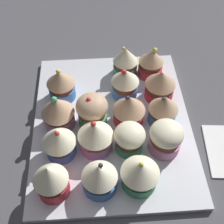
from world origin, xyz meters
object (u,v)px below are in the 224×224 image
(cupcake_0, at_px, (151,63))
(cupcake_5, at_px, (163,109))
(cupcake_6, at_px, (129,108))
(cupcake_13, at_px, (140,173))
(cupcake_14, at_px, (100,177))
(cupcake_12, at_px, (59,141))
(baking_tray, at_px, (112,123))
(cupcake_15, at_px, (51,179))
(cupcake_2, at_px, (160,84))
(cupcake_4, at_px, (61,84))
(cupcake_7, at_px, (92,110))
(cupcake_10, at_px, (130,138))
(cupcake_11, at_px, (96,136))
(cupcake_8, at_px, (58,113))
(cupcake_3, at_px, (125,82))
(cupcake_9, at_px, (166,138))
(cupcake_1, at_px, (125,61))

(cupcake_0, xyz_separation_m, cupcake_5, (-0.00, 0.14, 0.00))
(cupcake_6, relative_size, cupcake_13, 1.09)
(cupcake_14, bearing_deg, cupcake_12, -45.85)
(baking_tray, xyz_separation_m, cupcake_15, (0.11, 0.14, 0.05))
(cupcake_2, distance_m, cupcake_4, 0.21)
(cupcake_6, bearing_deg, cupcake_13, 91.90)
(cupcake_13, distance_m, cupcake_15, 0.15)
(baking_tray, height_order, cupcake_7, cupcake_7)
(cupcake_10, bearing_deg, cupcake_5, -140.17)
(cupcake_0, bearing_deg, cupcake_11, 55.71)
(cupcake_4, distance_m, cupcake_7, 0.10)
(cupcake_5, height_order, cupcake_8, cupcake_8)
(cupcake_14, distance_m, cupcake_15, 0.08)
(cupcake_7, relative_size, cupcake_12, 1.00)
(cupcake_6, bearing_deg, cupcake_11, 42.52)
(cupcake_10, distance_m, cupcake_12, 0.13)
(cupcake_5, distance_m, cupcake_12, 0.21)
(cupcake_0, height_order, cupcake_4, cupcake_4)
(cupcake_2, relative_size, cupcake_10, 1.13)
(cupcake_6, xyz_separation_m, cupcake_10, (0.01, 0.07, -0.00))
(baking_tray, bearing_deg, cupcake_11, 60.68)
(cupcake_2, height_order, cupcake_14, cupcake_2)
(cupcake_2, height_order, cupcake_8, cupcake_8)
(cupcake_3, xyz_separation_m, cupcake_8, (0.14, 0.07, 0.00))
(cupcake_15, bearing_deg, cupcake_13, -178.38)
(cupcake_9, height_order, cupcake_12, cupcake_12)
(cupcake_2, distance_m, cupcake_8, 0.22)
(cupcake_10, bearing_deg, cupcake_4, -47.34)
(cupcake_7, height_order, cupcake_9, cupcake_7)
(cupcake_5, bearing_deg, cupcake_13, 64.79)
(cupcake_9, bearing_deg, cupcake_5, -95.50)
(cupcake_4, bearing_deg, cupcake_7, 130.60)
(cupcake_2, bearing_deg, cupcake_5, 85.28)
(cupcake_3, height_order, cupcake_6, same)
(cupcake_13, bearing_deg, cupcake_14, 1.48)
(cupcake_12, bearing_deg, cupcake_11, -174.49)
(cupcake_3, relative_size, cupcake_11, 0.99)
(cupcake_8, relative_size, cupcake_13, 1.19)
(cupcake_5, bearing_deg, cupcake_9, 84.50)
(cupcake_15, bearing_deg, cupcake_12, -97.14)
(cupcake_1, height_order, cupcake_3, cupcake_3)
(cupcake_6, height_order, cupcake_7, same)
(cupcake_8, height_order, cupcake_13, cupcake_8)
(cupcake_9, distance_m, cupcake_12, 0.19)
(cupcake_2, height_order, cupcake_3, cupcake_3)
(cupcake_10, distance_m, cupcake_11, 0.06)
(cupcake_1, xyz_separation_m, cupcake_9, (-0.05, 0.21, -0.00))
(cupcake_4, relative_size, cupcake_13, 1.09)
(cupcake_3, xyz_separation_m, cupcake_12, (0.13, 0.14, 0.00))
(cupcake_1, bearing_deg, cupcake_10, 86.78)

